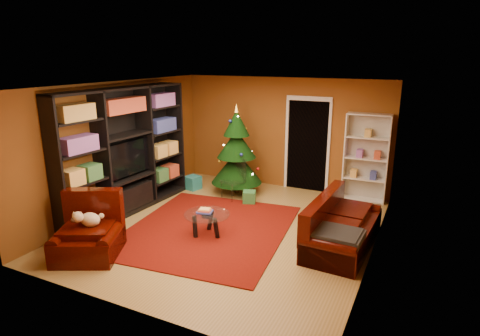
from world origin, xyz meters
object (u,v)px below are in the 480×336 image
at_px(armchair, 87,232).
at_px(sofa, 344,222).
at_px(media_unit, 124,152).
at_px(gift_box_red, 249,184).
at_px(white_bookshelf, 366,158).
at_px(gift_box_green, 249,197).
at_px(dog, 90,220).
at_px(acrylic_chair, 233,181).
at_px(rug, 208,229).
at_px(gift_box_teal, 193,183).
at_px(coffee_table, 207,224).
at_px(christmas_tree, 237,151).

relative_size(armchair, sofa, 0.52).
distance_m(media_unit, gift_box_red, 3.11).
height_order(media_unit, white_bookshelf, media_unit).
distance_m(gift_box_green, dog, 3.47).
distance_m(dog, acrylic_chair, 3.37).
distance_m(rug, sofa, 2.43).
height_order(rug, gift_box_red, gift_box_red).
distance_m(rug, gift_box_teal, 2.39).
xyz_separation_m(white_bookshelf, coffee_table, (-2.17, -3.04, -0.74)).
bearing_deg(dog, gift_box_teal, 69.06).
height_order(gift_box_red, acrylic_chair, acrylic_chair).
bearing_deg(gift_box_red, christmas_tree, -106.57).
xyz_separation_m(armchair, coffee_table, (1.31, 1.47, -0.19)).
distance_m(rug, dog, 2.08).
distance_m(gift_box_teal, acrylic_chair, 1.22).
xyz_separation_m(gift_box_green, white_bookshelf, (2.17, 1.25, 0.82)).
bearing_deg(white_bookshelf, armchair, -129.32).
height_order(gift_box_red, armchair, armchair).
xyz_separation_m(dog, acrylic_chair, (0.86, 3.25, -0.19)).
height_order(white_bookshelf, armchair, white_bookshelf).
height_order(gift_box_teal, acrylic_chair, acrylic_chair).
bearing_deg(gift_box_red, gift_box_green, -64.66).
distance_m(gift_box_red, acrylic_chair, 0.90).
relative_size(rug, gift_box_green, 12.11).
relative_size(christmas_tree, dog, 5.17).
xyz_separation_m(media_unit, gift_box_red, (1.62, 2.39, -1.14)).
relative_size(rug, media_unit, 1.00).
distance_m(christmas_tree, dog, 3.79).
bearing_deg(dog, rug, 27.75).
distance_m(gift_box_teal, coffee_table, 2.62).
xyz_separation_m(rug, dog, (-1.18, -1.61, 0.59)).
distance_m(gift_box_teal, sofa, 4.12).
bearing_deg(coffee_table, gift_box_green, 90.05).
xyz_separation_m(gift_box_red, sofa, (2.68, -2.06, 0.32)).
bearing_deg(coffee_table, christmas_tree, 103.59).
bearing_deg(acrylic_chair, dog, -82.48).
bearing_deg(white_bookshelf, christmas_tree, -166.33).
relative_size(white_bookshelf, acrylic_chair, 2.37).
distance_m(christmas_tree, gift_box_red, 0.99).
height_order(media_unit, gift_box_green, media_unit).
bearing_deg(christmas_tree, white_bookshelf, 15.27).
bearing_deg(sofa, gift_box_green, 65.51).
height_order(armchair, dog, armchair).
bearing_deg(gift_box_teal, dog, -84.78).
height_order(media_unit, gift_box_teal, media_unit).
relative_size(gift_box_teal, white_bookshelf, 0.16).
relative_size(armchair, acrylic_chair, 1.24).
bearing_deg(coffee_table, acrylic_chair, 103.13).
relative_size(media_unit, armchair, 3.16).
bearing_deg(white_bookshelf, coffee_table, -127.14).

